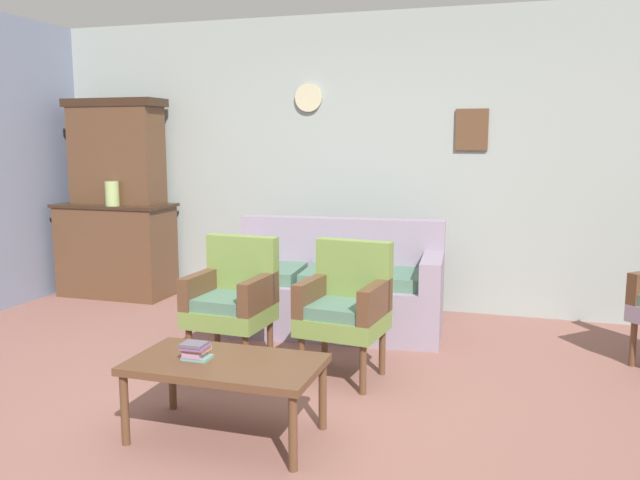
# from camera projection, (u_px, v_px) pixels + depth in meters

# --- Properties ---
(ground_plane) EXTENTS (7.68, 7.68, 0.00)m
(ground_plane) POSITION_uv_depth(u_px,v_px,m) (269.00, 413.00, 3.77)
(ground_plane) COLOR #84564C
(wall_back_with_decor) EXTENTS (6.40, 0.09, 2.70)m
(wall_back_with_decor) POSITION_uv_depth(u_px,v_px,m) (372.00, 163.00, 6.04)
(wall_back_with_decor) COLOR #939E99
(wall_back_with_decor) RESTS_ON ground
(side_cabinet) EXTENTS (1.16, 0.55, 0.93)m
(side_cabinet) POSITION_uv_depth(u_px,v_px,m) (117.00, 250.00, 6.56)
(side_cabinet) COLOR brown
(side_cabinet) RESTS_ON ground
(cabinet_upper_hutch) EXTENTS (0.99, 0.38, 1.03)m
(cabinet_upper_hutch) POSITION_uv_depth(u_px,v_px,m) (117.00, 151.00, 6.49)
(cabinet_upper_hutch) COLOR brown
(cabinet_upper_hutch) RESTS_ON side_cabinet
(vase_on_cabinet) EXTENTS (0.13, 0.13, 0.24)m
(vase_on_cabinet) POSITION_uv_depth(u_px,v_px,m) (112.00, 194.00, 6.28)
(vase_on_cabinet) COLOR #9EB66E
(vase_on_cabinet) RESTS_ON side_cabinet
(floral_couch) EXTENTS (1.81, 0.94, 0.90)m
(floral_couch) POSITION_uv_depth(u_px,v_px,m) (335.00, 291.00, 5.40)
(floral_couch) COLOR gray
(floral_couch) RESTS_ON ground
(armchair_row_middle) EXTENTS (0.55, 0.52, 0.90)m
(armchair_row_middle) POSITION_uv_depth(u_px,v_px,m) (233.00, 297.00, 4.47)
(armchair_row_middle) COLOR olive
(armchair_row_middle) RESTS_ON ground
(armchair_by_doorway) EXTENTS (0.57, 0.54, 0.90)m
(armchair_by_doorway) POSITION_uv_depth(u_px,v_px,m) (346.00, 304.00, 4.27)
(armchair_by_doorway) COLOR olive
(armchair_by_doorway) RESTS_ON ground
(coffee_table) EXTENTS (1.00, 0.56, 0.42)m
(coffee_table) POSITION_uv_depth(u_px,v_px,m) (226.00, 369.00, 3.42)
(coffee_table) COLOR brown
(coffee_table) RESTS_ON ground
(book_stack_on_table) EXTENTS (0.14, 0.13, 0.10)m
(book_stack_on_table) POSITION_uv_depth(u_px,v_px,m) (195.00, 351.00, 3.42)
(book_stack_on_table) COLOR gray
(book_stack_on_table) RESTS_ON coffee_table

